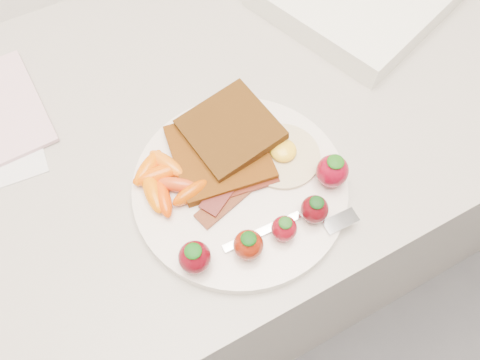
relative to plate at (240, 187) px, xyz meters
name	(u,v)px	position (x,y,z in m)	size (l,w,h in m)	color
counter	(211,231)	(0.00, 0.14, -0.46)	(2.00, 0.60, 0.90)	gray
plate	(240,187)	(0.00, 0.00, 0.00)	(0.27, 0.27, 0.02)	silver
toast_lower	(219,153)	(0.00, 0.05, 0.02)	(0.12, 0.12, 0.01)	#491707
toast_upper	(230,129)	(0.02, 0.07, 0.03)	(0.11, 0.11, 0.01)	black
fried_egg	(283,154)	(0.07, 0.01, 0.01)	(0.11, 0.11, 0.02)	silver
bacon_strips	(233,188)	(-0.01, 0.00, 0.01)	(0.12, 0.08, 0.01)	black
baby_carrots	(164,181)	(-0.08, 0.04, 0.02)	(0.09, 0.10, 0.02)	#E05000
strawberries	(277,217)	(0.01, -0.07, 0.03)	(0.23, 0.07, 0.05)	#58050E
fork	(298,227)	(0.03, -0.08, 0.01)	(0.16, 0.05, 0.00)	silver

